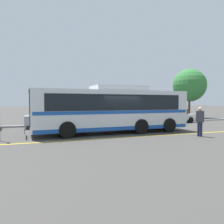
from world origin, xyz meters
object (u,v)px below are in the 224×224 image
object	(u,v)px
transit_bus	(112,109)
pedestrian_0	(200,120)
parked_car_1	(54,118)
tree_0	(190,85)
parked_car_2	(122,117)
parked_car_3	(175,116)

from	to	relation	value
transit_bus	pedestrian_0	xyz separation A→B (m)	(4.53, -3.44, -0.61)
parked_car_1	tree_0	distance (m)	19.31
parked_car_2	parked_car_3	bearing A→B (deg)	92.09
pedestrian_0	tree_0	distance (m)	17.23
pedestrian_0	tree_0	world-z (taller)	tree_0
parked_car_2	tree_0	bearing A→B (deg)	114.47
parked_car_3	tree_0	world-z (taller)	tree_0
parked_car_1	tree_0	size ratio (longest dim) A/B	0.72
tree_0	parked_car_1	bearing A→B (deg)	-163.95
parked_car_2	parked_car_3	xyz separation A→B (m)	(6.10, 0.14, 0.02)
transit_bus	pedestrian_0	size ratio (longest dim) A/B	6.05
transit_bus	parked_car_1	bearing A→B (deg)	34.24
parked_car_3	tree_0	bearing A→B (deg)	-51.13
parked_car_3	transit_bus	bearing A→B (deg)	117.08
transit_bus	parked_car_3	size ratio (longest dim) A/B	2.60
parked_car_3	tree_0	distance (m)	8.67
transit_bus	parked_car_1	world-z (taller)	transit_bus
parked_car_1	parked_car_2	xyz separation A→B (m)	(6.19, -0.02, -0.05)
parked_car_1	parked_car_2	world-z (taller)	parked_car_1
parked_car_2	pedestrian_0	world-z (taller)	pedestrian_0
parked_car_3	parked_car_1	bearing A→B (deg)	88.50
transit_bus	pedestrian_0	bearing A→B (deg)	-129.03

